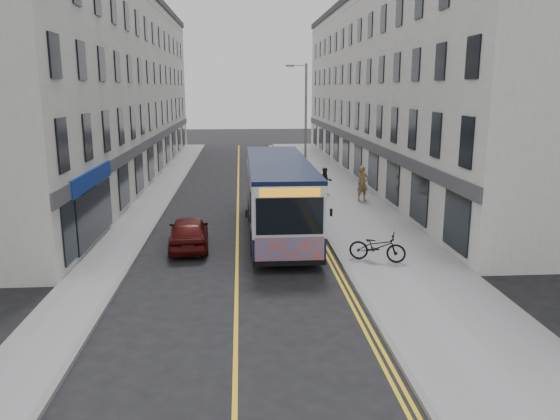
{
  "coord_description": "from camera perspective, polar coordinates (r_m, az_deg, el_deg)",
  "views": [
    {
      "loc": [
        0.21,
        -19.86,
        6.55
      ],
      "look_at": [
        1.8,
        2.14,
        1.6
      ],
      "focal_mm": 35.0,
      "sensor_mm": 36.0,
      "label": 1
    }
  ],
  "objects": [
    {
      "name": "car_white",
      "position": [
        40.74,
        -1.64,
        4.33
      ],
      "size": [
        1.49,
        4.03,
        1.32
      ],
      "primitive_type": "imported",
      "rotation": [
        0.0,
        0.0,
        -0.03
      ],
      "color": "white",
      "rests_on": "ground"
    },
    {
      "name": "kerb_west",
      "position": [
        32.78,
        -11.43,
        0.99
      ],
      "size": [
        0.18,
        64.0,
        0.13
      ],
      "primitive_type": "cube",
      "color": "slate",
      "rests_on": "ground"
    },
    {
      "name": "road_dbl_yellow_inner",
      "position": [
        32.69,
        1.82,
        1.09
      ],
      "size": [
        0.1,
        64.0,
        0.01
      ],
      "primitive_type": "cube",
      "color": "yellow",
      "rests_on": "ground"
    },
    {
      "name": "pedestrian_near",
      "position": [
        32.03,
        8.63,
        2.75
      ],
      "size": [
        0.85,
        0.7,
        2.01
      ],
      "primitive_type": "imported",
      "rotation": [
        0.0,
        0.0,
        0.34
      ],
      "color": "olive",
      "rests_on": "pavement_east"
    },
    {
      "name": "bicycle",
      "position": [
        20.98,
        10.14,
        -3.79
      ],
      "size": [
        2.26,
        1.5,
        1.12
      ],
      "primitive_type": "imported",
      "rotation": [
        0.0,
        0.0,
        1.18
      ],
      "color": "black",
      "rests_on": "pavement_east"
    },
    {
      "name": "pavement_west",
      "position": [
        32.92,
        -13.15,
        0.95
      ],
      "size": [
        2.0,
        64.0,
        0.12
      ],
      "primitive_type": "cube",
      "color": "gray",
      "rests_on": "ground"
    },
    {
      "name": "streetlamp",
      "position": [
        34.15,
        2.57,
        9.0
      ],
      "size": [
        1.32,
        0.18,
        8.0
      ],
      "color": "gray",
      "rests_on": "ground"
    },
    {
      "name": "pavement_east",
      "position": [
        33.07,
        6.48,
        1.25
      ],
      "size": [
        4.5,
        64.0,
        0.12
      ],
      "primitive_type": "cube",
      "color": "gray",
      "rests_on": "ground"
    },
    {
      "name": "terrace_west",
      "position": [
        41.88,
        -17.22,
        12.03
      ],
      "size": [
        6.0,
        46.0,
        13.0
      ],
      "primitive_type": "cube",
      "color": "silver",
      "rests_on": "ground"
    },
    {
      "name": "car_maroon",
      "position": [
        23.02,
        -9.51,
        -2.28
      ],
      "size": [
        1.87,
        4.11,
        1.37
      ],
      "primitive_type": "imported",
      "rotation": [
        0.0,
        0.0,
        3.21
      ],
      "color": "#4B0D0C",
      "rests_on": "ground"
    },
    {
      "name": "road_centre_line",
      "position": [
        32.52,
        -4.42,
        1.0
      ],
      "size": [
        0.12,
        64.0,
        0.01
      ],
      "primitive_type": "cube",
      "color": "yellow",
      "rests_on": "ground"
    },
    {
      "name": "terrace_east",
      "position": [
        42.39,
        11.59,
        12.33
      ],
      "size": [
        6.0,
        46.0,
        13.0
      ],
      "primitive_type": "cube",
      "color": "white",
      "rests_on": "ground"
    },
    {
      "name": "ground",
      "position": [
        20.91,
        -4.52,
        -5.64
      ],
      "size": [
        140.0,
        140.0,
        0.0
      ],
      "primitive_type": "plane",
      "color": "black",
      "rests_on": "ground"
    },
    {
      "name": "pedestrian_far",
      "position": [
        33.51,
        4.76,
        3.0
      ],
      "size": [
        0.86,
        0.69,
        1.68
      ],
      "primitive_type": "imported",
      "rotation": [
        0.0,
        0.0,
        0.06
      ],
      "color": "black",
      "rests_on": "pavement_east"
    },
    {
      "name": "kerb_east",
      "position": [
        32.73,
        2.6,
        1.21
      ],
      "size": [
        0.18,
        64.0,
        0.13
      ],
      "primitive_type": "cube",
      "color": "slate",
      "rests_on": "ground"
    },
    {
      "name": "city_bus",
      "position": [
        24.81,
        -0.18,
        1.73
      ],
      "size": [
        2.72,
        11.65,
        3.39
      ],
      "color": "black",
      "rests_on": "ground"
    },
    {
      "name": "road_dbl_yellow_outer",
      "position": [
        32.71,
        2.17,
        1.1
      ],
      "size": [
        0.1,
        64.0,
        0.01
      ],
      "primitive_type": "cube",
      "color": "yellow",
      "rests_on": "ground"
    }
  ]
}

